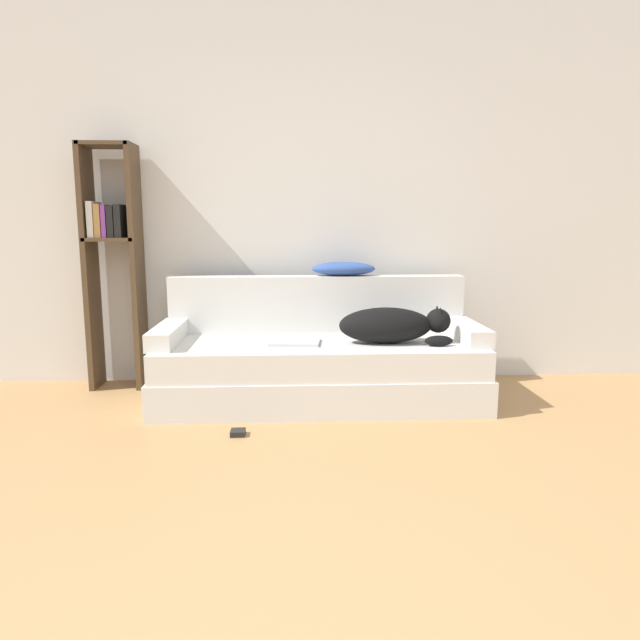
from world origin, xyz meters
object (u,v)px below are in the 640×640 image
bookshelf (112,252)px  couch (319,372)px  throw_pillow (344,269)px  laptop (295,342)px  dog (392,325)px  power_adapter (238,433)px

bookshelf → couch: bearing=-16.6°
throw_pillow → laptop: bearing=-127.9°
dog → throw_pillow: throw_pillow is taller
power_adapter → bookshelf: bearing=132.5°
laptop → couch: bearing=31.0°
laptop → bookshelf: bookshelf is taller
dog → laptop: 0.61m
bookshelf → power_adapter: (0.92, -1.01, -0.92)m
dog → bookshelf: bearing=164.8°
couch → laptop: 0.27m
couch → dog: bearing=-10.9°
couch → dog: dog is taller
throw_pillow → bookshelf: (-1.57, 0.05, 0.11)m
couch → throw_pillow: throw_pillow is taller
couch → bookshelf: (-1.39, 0.41, 0.74)m
couch → throw_pillow: 0.75m
dog → laptop: (-0.60, 0.01, -0.10)m
couch → throw_pillow: size_ratio=4.67×
laptop → throw_pillow: bearing=57.8°
laptop → power_adapter: laptop is taller
dog → throw_pillow: (-0.26, 0.45, 0.32)m
laptop → power_adapter: 0.72m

